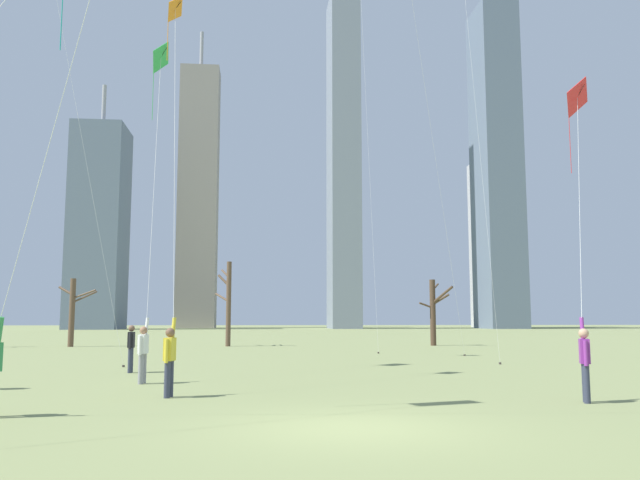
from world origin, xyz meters
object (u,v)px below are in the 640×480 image
(kite_flyer_foreground_left_green, at_px, (148,269))
(bystander_far_off_by_trees, at_px, (131,346))
(kite_flyer_midfield_left_purple, at_px, (63,113))
(bare_tree_far_right_edge, at_px, (73,310))
(bare_tree_left_of_center, at_px, (228,300))
(kite_flyer_foreground_right_orange, at_px, (170,298))
(bare_tree_leftmost, at_px, (434,310))
(kite_flyer_far_back_red, at_px, (582,268))

(kite_flyer_foreground_left_green, height_order, bystander_far_off_by_trees, kite_flyer_foreground_left_green)
(kite_flyer_midfield_left_purple, height_order, bare_tree_far_right_edge, kite_flyer_midfield_left_purple)
(bare_tree_left_of_center, xyz_separation_m, bare_tree_far_right_edge, (-10.38, 0.17, -0.71))
(kite_flyer_foreground_left_green, height_order, kite_flyer_foreground_right_orange, kite_flyer_foreground_left_green)
(bare_tree_leftmost, bearing_deg, kite_flyer_midfield_left_purple, -115.32)
(bare_tree_leftmost, distance_m, bare_tree_far_right_edge, 24.77)
(kite_flyer_foreground_left_green, relative_size, bare_tree_left_of_center, 2.15)
(bystander_far_off_by_trees, height_order, bare_tree_far_right_edge, bare_tree_far_right_edge)
(kite_flyer_foreground_right_orange, xyz_separation_m, kite_flyer_far_back_red, (10.36, -0.57, 0.79))
(kite_flyer_foreground_right_orange, height_order, bare_tree_far_right_edge, kite_flyer_foreground_right_orange)
(bare_tree_far_right_edge, bearing_deg, kite_flyer_foreground_right_orange, -70.61)
(kite_flyer_far_back_red, xyz_separation_m, bystander_far_off_by_trees, (-12.55, 7.44, -2.22))
(kite_flyer_foreground_left_green, height_order, kite_flyer_far_back_red, kite_flyer_foreground_left_green)
(kite_flyer_midfield_left_purple, xyz_separation_m, bare_tree_leftmost, (15.86, 33.51, -3.07))
(kite_flyer_midfield_left_purple, height_order, bystander_far_off_by_trees, kite_flyer_midfield_left_purple)
(bystander_far_off_by_trees, relative_size, bare_tree_leftmost, 0.35)
(kite_flyer_far_back_red, bearing_deg, kite_flyer_midfield_left_purple, -161.22)
(kite_flyer_midfield_left_purple, bearing_deg, kite_flyer_foreground_right_orange, 72.84)
(bystander_far_off_by_trees, bearing_deg, kite_flyer_foreground_right_orange, -72.28)
(kite_flyer_foreground_left_green, relative_size, bystander_far_off_by_trees, 7.68)
(kite_flyer_midfield_left_purple, height_order, bare_tree_left_of_center, kite_flyer_midfield_left_purple)
(bystander_far_off_by_trees, relative_size, bare_tree_far_right_edge, 0.35)
(kite_flyer_far_back_red, xyz_separation_m, bare_tree_left_of_center, (-10.30, 29.74, 0.02))
(kite_flyer_foreground_right_orange, height_order, bare_tree_leftmost, kite_flyer_foreground_right_orange)
(kite_flyer_foreground_right_orange, height_order, bystander_far_off_by_trees, kite_flyer_foreground_right_orange)
(kite_flyer_far_back_red, height_order, bare_tree_far_right_edge, kite_flyer_far_back_red)
(kite_flyer_foreground_left_green, relative_size, kite_flyer_far_back_red, 1.21)
(kite_flyer_foreground_right_orange, xyz_separation_m, bare_tree_leftmost, (14.44, 28.94, 0.15))
(bystander_far_off_by_trees, bearing_deg, kite_flyer_foreground_left_green, -71.42)
(kite_flyer_far_back_red, xyz_separation_m, bare_tree_leftmost, (4.09, 29.51, -0.64))
(kite_flyer_foreground_left_green, distance_m, bystander_far_off_by_trees, 3.89)
(kite_flyer_midfield_left_purple, xyz_separation_m, bare_tree_left_of_center, (1.47, 33.75, -2.41))
(kite_flyer_foreground_left_green, bearing_deg, bystander_far_off_by_trees, 108.58)
(bare_tree_leftmost, xyz_separation_m, bare_tree_far_right_edge, (-24.77, 0.41, -0.05))
(bare_tree_left_of_center, bearing_deg, bare_tree_far_right_edge, 179.06)
(kite_flyer_foreground_right_orange, bearing_deg, kite_flyer_far_back_red, -3.14)
(kite_flyer_foreground_left_green, relative_size, bare_tree_far_right_edge, 2.72)
(bare_tree_leftmost, bearing_deg, bare_tree_left_of_center, 179.06)
(kite_flyer_midfield_left_purple, relative_size, bystander_far_off_by_trees, 12.56)
(kite_flyer_foreground_left_green, distance_m, bare_tree_far_right_edge, 26.93)
(kite_flyer_foreground_left_green, height_order, bare_tree_far_right_edge, kite_flyer_foreground_left_green)
(kite_flyer_far_back_red, height_order, bare_tree_leftmost, kite_flyer_far_back_red)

